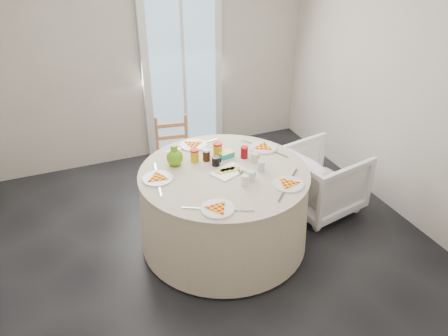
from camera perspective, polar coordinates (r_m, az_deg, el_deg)
name	(u,v)px	position (r m, az deg, el deg)	size (l,w,h in m)	color
floor	(211,244)	(4.21, -1.75, -9.88)	(4.00, 4.00, 0.00)	black
wall_back	(148,54)	(5.34, -9.93, 14.40)	(4.00, 0.02, 2.60)	#BCB5A3
wall_right	(404,86)	(4.57, 22.49, 9.92)	(0.02, 4.00, 2.60)	#BCB5A3
glass_door	(183,73)	(5.46, -5.41, 12.31)	(1.00, 0.08, 2.10)	silver
table	(224,208)	(4.02, 0.00, -5.25)	(1.54, 1.54, 0.78)	beige
wooden_chair	(174,152)	(4.79, -6.51, 2.10)	(0.37, 0.36, 0.84)	#CA7247
armchair	(322,176)	(4.59, 12.67, -0.98)	(0.73, 0.68, 0.75)	white
place_settings	(224,171)	(3.81, 0.00, -0.39)	(1.42, 1.42, 0.03)	white
jar_cluster	(219,155)	(3.97, -0.72, 1.77)	(0.51, 0.25, 0.15)	#964E0F
butter_tub	(226,155)	(4.04, 0.26, 1.72)	(0.14, 0.10, 0.05)	#14ADA1
green_pitcher	(175,155)	(3.89, -6.47, 1.74)	(0.15, 0.15, 0.20)	#649F13
cheese_platter	(229,172)	(3.80, 0.60, -0.47)	(0.29, 0.19, 0.04)	white
mugs_glasses	(240,163)	(3.85, 2.07, 0.64)	(0.54, 0.54, 0.10)	#ABABAB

